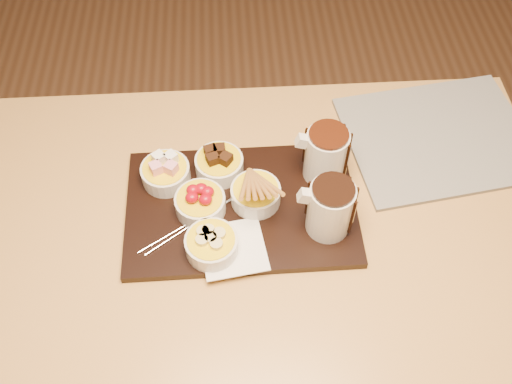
{
  "coord_description": "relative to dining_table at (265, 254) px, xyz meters",
  "views": [
    {
      "loc": [
        -0.05,
        -0.6,
        1.71
      ],
      "look_at": [
        -0.02,
        0.05,
        0.81
      ],
      "focal_mm": 40.0,
      "sensor_mm": 36.0,
      "label": 1
    }
  ],
  "objects": [
    {
      "name": "pitcher_dark_chocolate",
      "position": [
        0.12,
        -0.01,
        0.18
      ],
      "size": [
        0.09,
        0.09,
        0.12
      ],
      "primitive_type": "cylinder",
      "rotation": [
        0.0,
        0.0,
        0.01
      ],
      "color": "silver",
      "rests_on": "serving_board"
    },
    {
      "name": "dining_table",
      "position": [
        0.0,
        0.0,
        0.0
      ],
      "size": [
        1.2,
        0.8,
        0.75
      ],
      "color": "#C18E47",
      "rests_on": "ground"
    },
    {
      "name": "serving_board",
      "position": [
        -0.05,
        0.05,
        0.11
      ],
      "size": [
        0.46,
        0.3,
        0.02
      ],
      "primitive_type": "cube",
      "rotation": [
        0.0,
        0.0,
        0.01
      ],
      "color": "black",
      "rests_on": "dining_table"
    },
    {
      "name": "bowl_strawberries",
      "position": [
        -0.13,
        0.04,
        0.14
      ],
      "size": [
        0.1,
        0.1,
        0.04
      ],
      "primitive_type": "cylinder",
      "color": "silver",
      "rests_on": "serving_board"
    },
    {
      "name": "bowl_biscotti",
      "position": [
        -0.02,
        0.06,
        0.14
      ],
      "size": [
        0.1,
        0.1,
        0.04
      ],
      "primitive_type": "cylinder",
      "color": "silver",
      "rests_on": "serving_board"
    },
    {
      "name": "bowl_cake",
      "position": [
        -0.09,
        0.14,
        0.14
      ],
      "size": [
        0.1,
        0.1,
        0.04
      ],
      "primitive_type": "cylinder",
      "color": "silver",
      "rests_on": "serving_board"
    },
    {
      "name": "bowl_marshmallows",
      "position": [
        -0.2,
        0.12,
        0.14
      ],
      "size": [
        0.1,
        0.1,
        0.04
      ],
      "primitive_type": "cylinder",
      "color": "silver",
      "rests_on": "serving_board"
    },
    {
      "name": "bowl_bananas",
      "position": [
        -0.1,
        -0.05,
        0.14
      ],
      "size": [
        0.1,
        0.1,
        0.04
      ],
      "primitive_type": "cylinder",
      "color": "silver",
      "rests_on": "serving_board"
    },
    {
      "name": "fondue_skewers",
      "position": [
        -0.14,
        0.02,
        0.12
      ],
      "size": [
        0.16,
        0.24,
        0.01
      ],
      "primitive_type": null,
      "rotation": [
        0.0,
        0.0,
        -1.01
      ],
      "color": "silver",
      "rests_on": "serving_board"
    },
    {
      "name": "pitcher_milk_chocolate",
      "position": [
        0.13,
        0.12,
        0.18
      ],
      "size": [
        0.09,
        0.09,
        0.12
      ],
      "primitive_type": "cylinder",
      "rotation": [
        0.0,
        0.0,
        0.01
      ],
      "color": "silver",
      "rests_on": "serving_board"
    },
    {
      "name": "newspaper",
      "position": [
        0.4,
        0.21,
        0.1
      ],
      "size": [
        0.44,
        0.37,
        0.01
      ],
      "primitive_type": "cube",
      "rotation": [
        0.0,
        0.0,
        0.15
      ],
      "color": "beige",
      "rests_on": "dining_table"
    },
    {
      "name": "ground",
      "position": [
        0.0,
        0.0,
        -0.65
      ],
      "size": [
        5.0,
        5.0,
        0.0
      ],
      "primitive_type": "plane",
      "color": "brown",
      "rests_on": "ground"
    },
    {
      "name": "napkin",
      "position": [
        -0.06,
        -0.05,
        0.12
      ],
      "size": [
        0.14,
        0.14,
        0.0
      ],
      "primitive_type": "cube",
      "rotation": [
        0.0,
        0.0,
        0.15
      ],
      "color": "white",
      "rests_on": "serving_board"
    }
  ]
}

